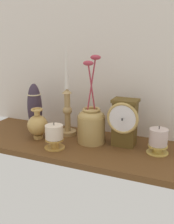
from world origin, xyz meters
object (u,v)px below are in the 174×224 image
object	(u,v)px
candlestick_tall_left	(67,106)
pillar_candle_near_clock	(54,136)
brass_vase_jar	(91,123)
brass_vase_bulbous	(38,125)
pillar_candle_front	(158,141)
mantel_clock	(124,122)
tall_ceramic_vase	(35,108)

from	to	relation	value
candlestick_tall_left	pillar_candle_near_clock	bearing A→B (deg)	-82.21
candlestick_tall_left	brass_vase_jar	world-z (taller)	candlestick_tall_left
brass_vase_bulbous	pillar_candle_front	world-z (taller)	brass_vase_bulbous
brass_vase_jar	pillar_candle_near_clock	xyz separation A→B (cm)	(-11.31, -11.76, -3.12)
mantel_clock	pillar_candle_near_clock	world-z (taller)	mantel_clock
brass_vase_jar	pillar_candle_front	xyz separation A→B (cm)	(27.95, -0.13, -3.31)
mantel_clock	pillar_candle_front	world-z (taller)	mantel_clock
pillar_candle_near_clock	tall_ceramic_vase	xyz separation A→B (cm)	(-18.38, 14.00, 6.37)
pillar_candle_front	tall_ceramic_vase	xyz separation A→B (cm)	(-57.64, 2.37, 6.57)
candlestick_tall_left	brass_vase_bulbous	world-z (taller)	candlestick_tall_left
pillar_candle_front	pillar_candle_near_clock	size ratio (longest dim) A/B	1.01
brass_vase_jar	pillar_candle_near_clock	world-z (taller)	brass_vase_jar
mantel_clock	brass_vase_jar	world-z (taller)	brass_vase_jar
candlestick_tall_left	pillar_candle_near_clock	world-z (taller)	candlestick_tall_left
mantel_clock	tall_ceramic_vase	world-z (taller)	tall_ceramic_vase
candlestick_tall_left	tall_ceramic_vase	distance (cm)	16.45
candlestick_tall_left	tall_ceramic_vase	world-z (taller)	candlestick_tall_left
candlestick_tall_left	pillar_candle_front	distance (cm)	42.58
pillar_candle_near_clock	tall_ceramic_vase	distance (cm)	23.97
mantel_clock	pillar_candle_front	xyz separation A→B (cm)	(14.15, -1.97, -5.27)
mantel_clock	brass_vase_bulbous	xyz separation A→B (cm)	(-37.18, -7.21, -4.06)
candlestick_tall_left	tall_ceramic_vase	size ratio (longest dim) A/B	1.83
pillar_candle_front	tall_ceramic_vase	bearing A→B (deg)	177.64
brass_vase_jar	tall_ceramic_vase	bearing A→B (deg)	175.68
brass_vase_bulbous	brass_vase_jar	xyz separation A→B (cm)	(23.38, 5.37, 2.10)
pillar_candle_front	brass_vase_bulbous	bearing A→B (deg)	-174.17
brass_vase_bulbous	pillar_candle_near_clock	bearing A→B (deg)	-27.90
mantel_clock	tall_ceramic_vase	bearing A→B (deg)	179.47
mantel_clock	brass_vase_jar	xyz separation A→B (cm)	(-13.80, -1.84, -1.96)
candlestick_tall_left	brass_vase_bulbous	size ratio (longest dim) A/B	3.07
pillar_candle_front	pillar_candle_near_clock	world-z (taller)	same
pillar_candle_near_clock	mantel_clock	bearing A→B (deg)	28.44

